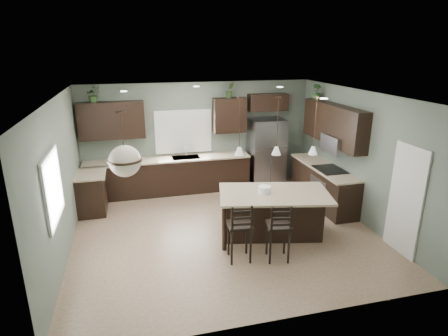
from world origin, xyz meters
TOP-DOWN VIEW (x-y plane):
  - ground at (0.00, 0.00)m, footprint 6.00×6.00m
  - pantry_door at (2.98, -1.55)m, footprint 0.04×0.82m
  - window_back at (-0.40, 2.73)m, footprint 1.35×0.02m
  - window_left at (-2.98, -0.80)m, footprint 0.02×1.10m
  - left_return_cabs at (-2.70, 1.70)m, footprint 0.60×0.90m
  - left_return_countertop at (-2.68, 1.70)m, footprint 0.66×0.96m
  - back_lower_cabs at (-0.85, 2.45)m, footprint 4.20×0.60m
  - back_countertop at (-0.85, 2.43)m, footprint 4.20×0.66m
  - sink_inset at (-0.40, 2.43)m, footprint 0.70×0.45m
  - faucet at (-0.40, 2.40)m, footprint 0.02×0.02m
  - back_upper_left at (-2.15, 2.58)m, footprint 1.55×0.34m
  - back_upper_right at (0.80, 2.58)m, footprint 0.85×0.34m
  - fridge_header at (1.85, 2.58)m, footprint 1.05×0.34m
  - right_lower_cabs at (2.70, 0.87)m, footprint 0.60×2.35m
  - right_countertop at (2.68, 0.87)m, footprint 0.66×2.35m
  - cooktop at (2.68, 0.60)m, footprint 0.58×0.75m
  - wall_oven_front at (2.40, 0.60)m, footprint 0.01×0.72m
  - right_upper_cabs at (2.83, 0.87)m, footprint 0.34×2.35m
  - microwave at (2.78, 0.60)m, footprint 0.40×0.75m
  - refrigerator at (1.77, 2.35)m, footprint 0.90×0.74m
  - kitchen_island at (0.92, -0.40)m, footprint 2.35×1.65m
  - serving_dish at (0.72, -0.36)m, footprint 0.24×0.24m
  - bar_stool_left at (0.00, -1.10)m, footprint 0.45×0.45m
  - bar_stool_center at (0.67, -1.26)m, footprint 0.47×0.47m
  - pendant_left at (0.23, -0.25)m, footprint 0.17×0.17m
  - pendant_center at (0.92, -0.40)m, footprint 0.17×0.17m
  - pendant_right at (1.60, -0.56)m, footprint 0.17×0.17m
  - chandelier at (-1.84, -1.30)m, footprint 0.51×0.51m
  - plant_back_left at (-2.51, 2.55)m, footprint 0.40×0.38m
  - plant_back_right at (0.79, 2.55)m, footprint 0.23×0.19m
  - plant_right_wall at (2.80, 1.74)m, footprint 0.21×0.21m
  - room_shell at (0.00, 0.00)m, footprint 6.00×6.00m

SIDE VIEW (x-z plane):
  - ground at x=0.00m, z-range 0.00..0.00m
  - left_return_cabs at x=-2.70m, z-range 0.00..0.90m
  - back_lower_cabs at x=-0.85m, z-range 0.00..0.90m
  - right_lower_cabs at x=2.70m, z-range 0.00..0.90m
  - wall_oven_front at x=2.40m, z-range 0.15..0.75m
  - kitchen_island at x=0.92m, z-range 0.00..0.92m
  - bar_stool_center at x=0.67m, z-range 0.00..1.10m
  - bar_stool_left at x=0.00m, z-range 0.00..1.12m
  - left_return_countertop at x=-2.68m, z-range 0.90..0.94m
  - back_countertop at x=-0.85m, z-range 0.90..0.94m
  - right_countertop at x=2.68m, z-range 0.90..0.94m
  - refrigerator at x=1.77m, z-range 0.00..1.85m
  - sink_inset at x=-0.40m, z-range 0.93..0.94m
  - cooktop at x=2.68m, z-range 0.93..0.95m
  - serving_dish at x=0.72m, z-range 0.92..1.06m
  - pantry_door at x=2.98m, z-range 0.00..2.04m
  - faucet at x=-0.40m, z-range 0.94..1.22m
  - window_back at x=-0.40m, z-range 1.05..2.05m
  - window_left at x=-2.98m, z-range 1.05..2.05m
  - microwave at x=2.78m, z-range 1.35..1.75m
  - room_shell at x=0.00m, z-range -1.30..4.70m
  - back_upper_left at x=-2.15m, z-range 1.50..2.40m
  - back_upper_right at x=0.80m, z-range 1.50..2.40m
  - right_upper_cabs at x=2.83m, z-range 1.50..2.40m
  - fridge_header at x=1.85m, z-range 2.02..2.48m
  - pendant_left at x=0.23m, z-range 1.70..2.80m
  - pendant_center at x=0.92m, z-range 1.70..2.80m
  - pendant_right at x=1.60m, z-range 1.70..2.80m
  - chandelier at x=-1.84m, z-range 1.81..2.80m
  - plant_back_left at x=-2.51m, z-range 2.40..2.77m
  - plant_right_wall at x=2.80m, z-range 2.40..2.78m
  - plant_back_right at x=0.79m, z-range 2.40..2.79m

